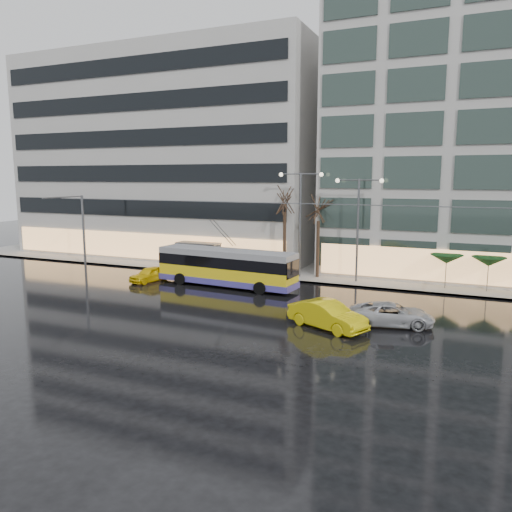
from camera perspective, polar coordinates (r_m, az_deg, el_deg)
The scene contains 19 objects.
ground at distance 35.12m, azimuth -3.78°, elevation -5.51°, with size 140.00×140.00×0.00m, color black.
sidewalk at distance 47.07m, azimuth 6.22°, elevation -1.71°, with size 80.00×10.00×0.15m, color gray.
kerb at distance 42.45m, azimuth 4.23°, elevation -2.86°, with size 80.00×0.10×0.15m, color slate.
building_left at distance 58.53m, azimuth -9.45°, elevation 11.22°, with size 34.00×14.00×22.00m, color #AFACA7.
trolleybus at distance 40.35m, azimuth -3.42°, elevation -1.44°, with size 11.95×5.01×5.47m.
catenary at distance 41.10m, azimuth 2.47°, elevation 2.67°, with size 42.24×5.12×7.00m.
bus_shelter at distance 47.90m, azimuth -6.89°, elevation 0.76°, with size 4.20×1.60×2.51m.
street_lamp_near at distance 43.29m, azimuth 5.09°, elevation 5.27°, with size 3.96×0.36×9.03m.
street_lamp_far at distance 42.01m, azimuth 11.59°, elevation 4.63°, with size 3.96×0.36×8.53m.
tree_a at distance 43.92m, azimuth 3.33°, elevation 6.78°, with size 3.20×3.20×8.40m.
tree_b at distance 43.20m, azimuth 7.17°, elevation 5.77°, with size 3.20×3.20×7.70m.
parasol_a at distance 41.72m, azimuth 20.95°, elevation -0.33°, with size 2.50×2.50×2.65m.
parasol_b at distance 41.72m, azimuth 25.06°, elevation -0.59°, with size 2.50×2.50×2.65m.
taxi_a at distance 43.22m, azimuth -11.99°, elevation -2.04°, with size 1.53×3.80×1.29m, color yellow.
taxi_b at distance 29.67m, azimuth 8.16°, elevation -6.69°, with size 1.72×4.93×1.62m, color yellow.
sedan_silver at distance 31.08m, azimuth 15.25°, elevation -6.44°, with size 2.28×4.95×1.38m, color #B1B1B6.
pedestrian_a at distance 46.32m, azimuth -6.53°, elevation 0.03°, with size 1.27×1.28×2.19m.
pedestrian_b at distance 47.10m, azimuth -1.22°, elevation -0.39°, with size 1.09×0.96×1.88m.
pedestrian_c at distance 47.40m, azimuth -7.04°, elevation -0.18°, with size 1.23×0.93×2.11m.
Camera 1 is at (15.60, -30.20, 8.82)m, focal length 35.00 mm.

